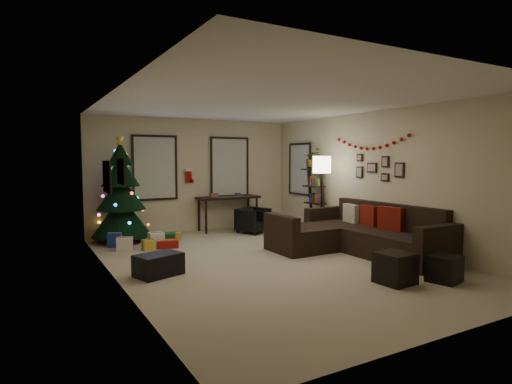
# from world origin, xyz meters

# --- Properties ---
(floor) EXTENTS (7.00, 7.00, 0.00)m
(floor) POSITION_xyz_m (0.00, 0.00, 0.00)
(floor) COLOR #BEAF90
(floor) RESTS_ON ground
(ceiling) EXTENTS (7.00, 7.00, 0.00)m
(ceiling) POSITION_xyz_m (0.00, 0.00, 2.70)
(ceiling) COLOR white
(ceiling) RESTS_ON floor
(wall_back) EXTENTS (5.00, 0.00, 5.00)m
(wall_back) POSITION_xyz_m (0.00, 3.50, 1.35)
(wall_back) COLOR beige
(wall_back) RESTS_ON floor
(wall_front) EXTENTS (5.00, 0.00, 5.00)m
(wall_front) POSITION_xyz_m (0.00, -3.50, 1.35)
(wall_front) COLOR beige
(wall_front) RESTS_ON floor
(wall_left) EXTENTS (0.00, 7.00, 7.00)m
(wall_left) POSITION_xyz_m (-2.50, 0.00, 1.35)
(wall_left) COLOR beige
(wall_left) RESTS_ON floor
(wall_right) EXTENTS (0.00, 7.00, 7.00)m
(wall_right) POSITION_xyz_m (2.50, 0.00, 1.35)
(wall_right) COLOR beige
(wall_right) RESTS_ON floor
(window_back_left) EXTENTS (1.05, 0.06, 1.50)m
(window_back_left) POSITION_xyz_m (-0.95, 3.47, 1.55)
(window_back_left) COLOR #728CB2
(window_back_left) RESTS_ON wall_back
(window_back_right) EXTENTS (1.05, 0.06, 1.50)m
(window_back_right) POSITION_xyz_m (0.95, 3.47, 1.55)
(window_back_right) COLOR #728CB2
(window_back_right) RESTS_ON wall_back
(window_right_wall) EXTENTS (0.06, 0.90, 1.30)m
(window_right_wall) POSITION_xyz_m (2.47, 2.55, 1.50)
(window_right_wall) COLOR #728CB2
(window_right_wall) RESTS_ON wall_right
(christmas_tree) EXTENTS (1.23, 1.23, 2.30)m
(christmas_tree) POSITION_xyz_m (-1.81, 3.03, 0.95)
(christmas_tree) COLOR black
(christmas_tree) RESTS_ON floor
(presents) EXTENTS (1.50, 1.01, 0.30)m
(presents) POSITION_xyz_m (-1.41, 2.23, 0.12)
(presents) COLOR gold
(presents) RESTS_ON floor
(sofa) EXTENTS (2.08, 3.01, 0.92)m
(sofa) POSITION_xyz_m (1.81, -0.22, 0.30)
(sofa) COLOR black
(sofa) RESTS_ON floor
(pillow_red_a) EXTENTS (0.20, 0.50, 0.48)m
(pillow_red_a) POSITION_xyz_m (2.21, -0.66, 0.64)
(pillow_red_a) COLOR maroon
(pillow_red_a) RESTS_ON sofa
(pillow_red_b) EXTENTS (0.16, 0.44, 0.43)m
(pillow_red_b) POSITION_xyz_m (2.21, -0.12, 0.64)
(pillow_red_b) COLOR maroon
(pillow_red_b) RESTS_ON sofa
(pillow_cream) EXTENTS (0.16, 0.41, 0.40)m
(pillow_cream) POSITION_xyz_m (2.21, 0.39, 0.63)
(pillow_cream) COLOR beige
(pillow_cream) RESTS_ON sofa
(ottoman_near) EXTENTS (0.49, 0.49, 0.44)m
(ottoman_near) POSITION_xyz_m (0.90, -1.98, 0.22)
(ottoman_near) COLOR black
(ottoman_near) RESTS_ON floor
(ottoman_far) EXTENTS (0.49, 0.49, 0.38)m
(ottoman_far) POSITION_xyz_m (1.57, -2.27, 0.19)
(ottoman_far) COLOR black
(ottoman_far) RESTS_ON floor
(desk) EXTENTS (1.55, 0.55, 0.84)m
(desk) POSITION_xyz_m (0.79, 3.22, 0.74)
(desk) COLOR black
(desk) RESTS_ON floor
(desk_chair) EXTENTS (0.76, 0.74, 0.61)m
(desk_chair) POSITION_xyz_m (1.13, 2.57, 0.30)
(desk_chair) COLOR black
(desk_chair) RESTS_ON floor
(bookshelf) EXTENTS (0.30, 0.52, 1.76)m
(bookshelf) POSITION_xyz_m (2.30, 1.69, 0.85)
(bookshelf) COLOR black
(bookshelf) RESTS_ON floor
(potted_plant) EXTENTS (0.65, 0.62, 0.56)m
(potted_plant) POSITION_xyz_m (2.30, 1.85, 1.85)
(potted_plant) COLOR #4C4C4C
(potted_plant) RESTS_ON bookshelf
(floor_lamp) EXTENTS (0.38, 0.38, 1.81)m
(floor_lamp) POSITION_xyz_m (1.95, 1.03, 1.51)
(floor_lamp) COLOR black
(floor_lamp) RESTS_ON floor
(art_map) EXTENTS (0.04, 0.60, 0.50)m
(art_map) POSITION_xyz_m (-2.48, 0.74, 1.48)
(art_map) COLOR black
(art_map) RESTS_ON wall_left
(art_abstract) EXTENTS (0.04, 0.45, 0.35)m
(art_abstract) POSITION_xyz_m (-2.48, -0.31, 1.59)
(art_abstract) COLOR black
(art_abstract) RESTS_ON wall_left
(gallery) EXTENTS (0.03, 1.25, 0.54)m
(gallery) POSITION_xyz_m (2.48, -0.07, 1.57)
(gallery) COLOR black
(gallery) RESTS_ON wall_right
(garland) EXTENTS (0.08, 1.90, 0.30)m
(garland) POSITION_xyz_m (2.45, 0.13, 2.08)
(garland) COLOR #A5140C
(garland) RESTS_ON wall_right
(stocking_left) EXTENTS (0.20, 0.05, 0.36)m
(stocking_left) POSITION_xyz_m (-0.14, 3.43, 1.37)
(stocking_left) COLOR #990F0C
(stocking_left) RESTS_ON wall_back
(stocking_right) EXTENTS (0.20, 0.05, 0.36)m
(stocking_right) POSITION_xyz_m (0.19, 3.58, 1.54)
(stocking_right) COLOR #990F0C
(stocking_right) RESTS_ON wall_back
(storage_bin) EXTENTS (0.77, 0.63, 0.33)m
(storage_bin) POSITION_xyz_m (-1.89, 0.06, 0.17)
(storage_bin) COLOR black
(storage_bin) RESTS_ON floor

